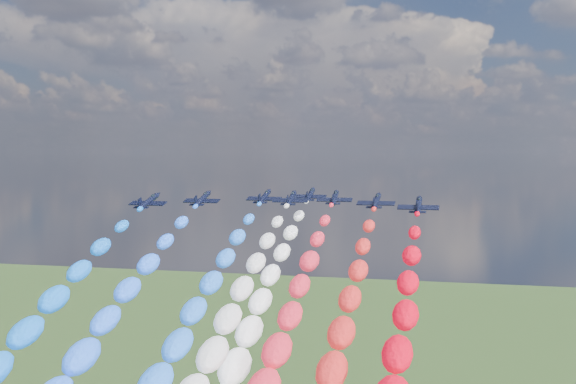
% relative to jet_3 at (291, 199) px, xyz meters
% --- Properties ---
extents(jet_0, '(9.66, 12.77, 5.97)m').
position_rel_jet_3_xyz_m(jet_0, '(-30.48, -17.49, 0.00)').
color(jet_0, black).
extents(jet_1, '(9.21, 12.45, 5.97)m').
position_rel_jet_3_xyz_m(jet_1, '(-21.11, -6.54, 0.00)').
color(jet_1, black).
extents(jet_2, '(9.22, 12.46, 5.97)m').
position_rel_jet_3_xyz_m(jet_2, '(-8.18, 4.54, 0.00)').
color(jet_2, black).
extents(trail_2, '(7.33, 126.44, 59.63)m').
position_rel_jet_3_xyz_m(trail_2, '(-8.18, -59.90, -27.61)').
color(trail_2, blue).
extents(jet_3, '(9.35, 12.55, 5.97)m').
position_rel_jet_3_xyz_m(jet_3, '(0.00, 0.00, 0.00)').
color(jet_3, black).
extents(jet_4, '(9.10, 12.37, 5.97)m').
position_rel_jet_3_xyz_m(jet_4, '(1.56, 16.05, 0.00)').
color(jet_4, black).
extents(trail_4, '(7.33, 126.44, 59.63)m').
position_rel_jet_3_xyz_m(trail_4, '(1.56, -48.38, -27.61)').
color(trail_4, white).
extents(jet_5, '(9.59, 12.72, 5.97)m').
position_rel_jet_3_xyz_m(jet_5, '(10.20, 5.08, 0.00)').
color(jet_5, black).
extents(jet_6, '(9.29, 12.51, 5.97)m').
position_rel_jet_3_xyz_m(jet_6, '(21.84, -4.69, 0.00)').
color(jet_6, black).
extents(jet_7, '(8.97, 12.28, 5.97)m').
position_rel_jet_3_xyz_m(jet_7, '(32.25, -15.26, 0.00)').
color(jet_7, black).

